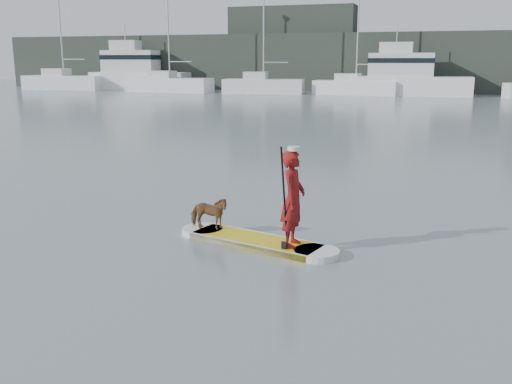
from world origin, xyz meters
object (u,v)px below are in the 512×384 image
(paddleboard, at_px, (256,241))
(paddler, at_px, (293,199))
(motor_yacht_a, at_px, (407,76))
(motor_yacht_b, at_px, (136,72))
(sailboat_d, at_px, (355,86))
(sailboat_c, at_px, (263,85))
(dog, at_px, (209,213))
(sailboat_a, at_px, (64,81))
(sailboat_b, at_px, (169,83))

(paddleboard, relative_size, paddler, 1.89)
(paddler, bearing_deg, motor_yacht_a, 0.80)
(motor_yacht_b, bearing_deg, sailboat_d, -10.29)
(sailboat_c, xyz_separation_m, sailboat_d, (8.97, 1.06, 0.00))
(dog, height_order, sailboat_c, sailboat_c)
(sailboat_a, distance_m, sailboat_c, 23.41)
(sailboat_d, relative_size, motor_yacht_b, 1.06)
(paddleboard, bearing_deg, sailboat_d, 110.49)
(paddleboard, xyz_separation_m, motor_yacht_a, (-0.64, 46.69, 1.75))
(paddler, height_order, sailboat_a, sailboat_a)
(sailboat_b, height_order, motor_yacht_a, sailboat_b)
(paddler, bearing_deg, sailboat_b, 28.43)
(dog, relative_size, sailboat_d, 0.07)
(motor_yacht_a, bearing_deg, sailboat_c, -174.86)
(paddler, distance_m, dog, 1.92)
(sailboat_c, bearing_deg, dog, -81.28)
(sailboat_b, bearing_deg, sailboat_a, 178.88)
(sailboat_c, xyz_separation_m, motor_yacht_a, (13.73, 1.61, 0.98))
(dog, bearing_deg, motor_yacht_a, -7.68)
(sailboat_c, distance_m, motor_yacht_a, 13.86)
(paddleboard, xyz_separation_m, sailboat_a, (-37.78, 45.09, 0.86))
(paddleboard, height_order, dog, dog)
(paddleboard, relative_size, motor_yacht_a, 0.30)
(paddleboard, distance_m, sailboat_a, 58.83)
(sailboat_b, xyz_separation_m, motor_yacht_b, (-5.68, 3.14, 1.08))
(paddleboard, distance_m, motor_yacht_a, 46.73)
(paddler, bearing_deg, dog, 75.30)
(sailboat_a, relative_size, motor_yacht_b, 1.19)
(sailboat_c, bearing_deg, sailboat_b, 174.87)
(paddleboard, height_order, motor_yacht_b, motor_yacht_b)
(sailboat_a, height_order, sailboat_d, sailboat_a)
(paddler, distance_m, sailboat_b, 51.37)
(dog, bearing_deg, paddleboard, -110.98)
(sailboat_d, bearing_deg, paddler, -77.54)
(paddler, relative_size, sailboat_a, 0.13)
(sailboat_b, bearing_deg, dog, -61.29)
(paddleboard, distance_m, motor_yacht_b, 56.47)
(sailboat_c, bearing_deg, motor_yacht_b, 162.54)
(dog, distance_m, sailboat_b, 50.13)
(sailboat_c, height_order, sailboat_d, sailboat_d)
(motor_yacht_a, relative_size, motor_yacht_b, 0.98)
(sailboat_b, xyz_separation_m, sailboat_c, (10.04, 0.47, -0.08))
(paddleboard, distance_m, paddler, 1.19)
(sailboat_c, relative_size, sailboat_d, 0.96)
(paddleboard, xyz_separation_m, dog, (-1.05, 0.26, 0.39))
(paddleboard, relative_size, sailboat_a, 0.24)
(sailboat_b, xyz_separation_m, sailboat_d, (19.01, 1.53, -0.07))
(paddler, xyz_separation_m, sailboat_c, (-15.12, 45.26, -0.13))
(motor_yacht_a, bearing_deg, dog, -92.05)
(sailboat_b, relative_size, sailboat_d, 1.12)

